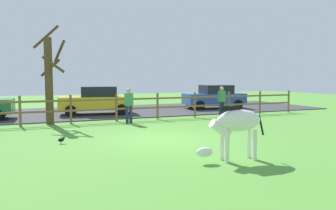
% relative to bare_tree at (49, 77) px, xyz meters
% --- Properties ---
extents(ground_plane, '(60.00, 60.00, 0.00)m').
position_rel_bare_tree_xyz_m(ground_plane, '(3.41, -5.21, -2.12)').
color(ground_plane, '#549338').
extents(parking_asphalt, '(28.00, 7.40, 0.05)m').
position_rel_bare_tree_xyz_m(parking_asphalt, '(3.41, 4.09, -2.10)').
color(parking_asphalt, '#38383D').
rests_on(parking_asphalt, ground_plane).
extents(paddock_fence, '(21.26, 0.11, 1.33)m').
position_rel_bare_tree_xyz_m(paddock_fence, '(2.99, -0.21, -1.36)').
color(paddock_fence, brown).
rests_on(paddock_fence, ground_plane).
extents(bare_tree, '(1.37, 1.44, 4.55)m').
position_rel_bare_tree_xyz_m(bare_tree, '(0.00, 0.00, 0.00)').
color(bare_tree, '#513A23').
rests_on(bare_tree, ground_plane).
extents(zebra, '(1.94, 0.56, 1.41)m').
position_rel_bare_tree_xyz_m(zebra, '(4.15, -8.57, -1.20)').
color(zebra, white).
rests_on(zebra, ground_plane).
extents(crow_on_grass, '(0.21, 0.10, 0.20)m').
position_rel_bare_tree_xyz_m(crow_on_grass, '(0.15, -4.70, -2.00)').
color(crow_on_grass, black).
rests_on(crow_on_grass, ground_plane).
extents(parked_car_yellow, '(4.18, 2.27, 1.56)m').
position_rel_bare_tree_xyz_m(parked_car_yellow, '(2.55, 2.81, -1.28)').
color(parked_car_yellow, yellow).
rests_on(parked_car_yellow, parking_asphalt).
extents(parked_car_blue, '(4.14, 2.17, 1.56)m').
position_rel_bare_tree_xyz_m(parked_car_blue, '(10.42, 3.22, -1.28)').
color(parked_car_blue, '#2D4CAD').
rests_on(parked_car_blue, parking_asphalt).
extents(visitor_left_of_tree, '(0.37, 0.23, 1.64)m').
position_rel_bare_tree_xyz_m(visitor_left_of_tree, '(3.37, -1.08, -1.22)').
color(visitor_left_of_tree, '#232847').
rests_on(visitor_left_of_tree, ground_plane).
extents(visitor_right_of_tree, '(0.40, 0.29, 1.64)m').
position_rel_bare_tree_xyz_m(visitor_right_of_tree, '(8.58, -0.67, -1.22)').
color(visitor_right_of_tree, '#232847').
rests_on(visitor_right_of_tree, ground_plane).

